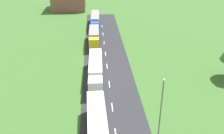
{
  "coord_description": "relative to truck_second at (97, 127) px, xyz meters",
  "views": [
    {
      "loc": [
        -2.45,
        2.01,
        23.63
      ],
      "look_at": [
        0.62,
        43.95,
        2.87
      ],
      "focal_mm": 39.88,
      "sensor_mm": 36.0,
      "label": 1
    }
  ],
  "objects": [
    {
      "name": "truck_fourth",
      "position": [
        -0.11,
        35.54,
        0.05
      ],
      "size": [
        2.67,
        11.66,
        3.76
      ],
      "color": "yellow",
      "rests_on": "road"
    },
    {
      "name": "truck_third",
      "position": [
        0.01,
        16.64,
        0.01
      ],
      "size": [
        2.72,
        14.19,
        3.68
      ],
      "color": "white",
      "rests_on": "road"
    },
    {
      "name": "lamppost_second",
      "position": [
        8.4,
        0.44,
        2.71
      ],
      "size": [
        0.36,
        0.36,
        8.77
      ],
      "color": "slate",
      "rests_on": "ground"
    },
    {
      "name": "truck_second",
      "position": [
        0.0,
        0.0,
        0.0
      ],
      "size": [
        2.83,
        13.23,
        3.63
      ],
      "color": "yellow",
      "rests_on": "road"
    },
    {
      "name": "truck_fifth",
      "position": [
        0.33,
        51.67,
        -0.02
      ],
      "size": [
        2.87,
        14.97,
        3.61
      ],
      "color": "blue",
      "rests_on": "road"
    }
  ]
}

